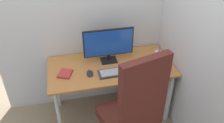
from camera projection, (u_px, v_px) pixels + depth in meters
The scene contains 11 objects.
ground_plane at pixel (111, 111), 2.99m from camera, with size 8.00×8.00×0.00m, color gray.
wall_side_right at pixel (189, 4), 2.20m from camera, with size 0.04×1.75×2.80m, color silver.
desk at pixel (111, 71), 2.63m from camera, with size 1.35×0.65×0.70m.
office_chair at pixel (134, 110), 2.17m from camera, with size 0.60×0.59×1.25m.
filing_cabinet at pixel (144, 89), 2.89m from camera, with size 0.48×0.52×0.60m.
monitor at pixel (108, 44), 2.57m from camera, with size 0.55×0.14×0.38m.
keyboard at pixel (121, 71), 2.49m from camera, with size 0.47×0.16×0.02m.
mouse at pixel (90, 73), 2.46m from camera, with size 0.07×0.11×0.03m, color black.
pen_holder at pixel (158, 54), 2.70m from camera, with size 0.08×0.08×0.17m.
notebook at pixel (65, 74), 2.46m from camera, with size 0.13×0.15×0.02m, color #B23333.
coffee_mug at pixel (164, 66), 2.50m from camera, with size 0.11×0.08×0.10m.
Camera 1 is at (-0.45, -2.07, 2.20)m, focal length 38.34 mm.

